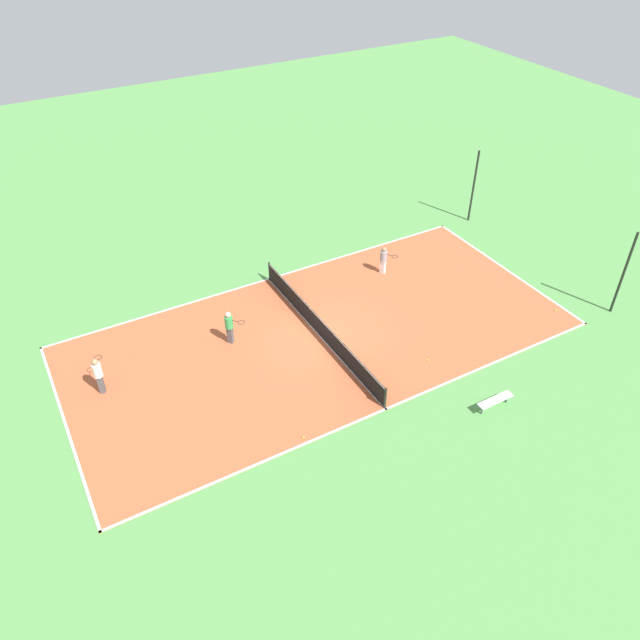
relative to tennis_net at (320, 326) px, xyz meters
name	(u,v)px	position (x,y,z in m)	size (l,w,h in m)	color
ground_plane	(320,336)	(0.00, 0.00, -0.54)	(80.00, 80.00, 0.00)	#518E47
court_surface	(320,336)	(0.00, 0.00, -0.53)	(10.61, 22.31, 0.02)	#B75633
tennis_net	(320,326)	(0.00, 0.00, 0.00)	(10.41, 0.10, 1.02)	black
bench	(495,401)	(7.26, 3.74, -0.16)	(0.36, 1.57, 0.45)	silver
player_far_green	(229,325)	(-1.54, -3.66, 0.42)	(0.91, 0.87, 1.64)	#4C4C51
player_baseline_gray	(384,259)	(-2.89, 5.34, 0.33)	(0.97, 0.76, 1.50)	white
player_far_white	(98,373)	(-1.18, -9.39, 0.47)	(0.99, 0.63, 1.71)	#4C4C51
tennis_ball_left_sideline	(303,437)	(4.97, -3.52, -0.49)	(0.07, 0.07, 0.07)	#CCE033
tennis_ball_near_net	(556,310)	(3.88, 10.63, -0.49)	(0.07, 0.07, 0.07)	#CCE033
tennis_ball_midcourt	(428,360)	(3.75, 3.19, -0.49)	(0.07, 0.07, 0.07)	#CCE033
fence_post_back_left	(474,187)	(-5.14, 12.90, 1.58)	(0.12, 0.12, 4.25)	black
fence_post_back_right	(624,273)	(5.14, 12.90, 1.58)	(0.12, 0.12, 4.25)	black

